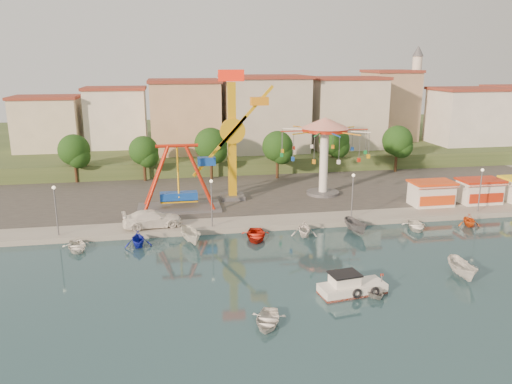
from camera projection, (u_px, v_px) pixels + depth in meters
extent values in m
plane|color=#15353B|center=(317.00, 275.00, 43.70)|extent=(200.00, 200.00, 0.00)
cube|color=#9E998E|center=(229.00, 150.00, 102.64)|extent=(200.00, 100.00, 0.60)
cube|color=#4C4944|center=(257.00, 186.00, 72.10)|extent=(90.00, 28.00, 0.01)
cube|color=#384C26|center=(226.00, 141.00, 107.09)|extent=(200.00, 60.00, 3.00)
cube|color=#59595E|center=(179.00, 208.00, 61.01)|extent=(10.00, 5.00, 0.30)
cube|color=#1445B1|center=(179.00, 196.00, 60.64)|extent=(4.50, 1.40, 1.00)
cylinder|color=#B0220E|center=(177.00, 146.00, 59.06)|extent=(5.00, 0.40, 0.40)
cube|color=#59595E|center=(233.00, 197.00, 65.55)|extent=(3.00, 3.00, 0.50)
cube|color=gold|center=(232.00, 142.00, 63.70)|extent=(1.00, 1.00, 15.00)
cube|color=red|center=(231.00, 75.00, 61.59)|extent=(3.20, 0.50, 1.40)
cylinder|color=gold|center=(233.00, 131.00, 62.56)|extent=(3.20, 0.50, 3.20)
cube|color=gold|center=(246.00, 116.00, 62.18)|extent=(7.02, 0.35, 7.61)
cube|color=orange|center=(259.00, 101.00, 62.00)|extent=(2.20, 1.20, 1.00)
cylinder|color=#59595E|center=(323.00, 193.00, 67.66)|extent=(4.40, 4.40, 0.40)
cylinder|color=white|center=(324.00, 162.00, 66.56)|extent=(1.10, 1.10, 9.00)
cylinder|color=#B0220E|center=(325.00, 130.00, 65.47)|extent=(6.00, 6.00, 0.50)
cone|color=red|center=(325.00, 123.00, 65.24)|extent=(6.40, 6.40, 1.40)
cube|color=white|center=(431.00, 194.00, 62.24)|extent=(5.00, 3.00, 2.80)
cube|color=#DA4213|center=(432.00, 182.00, 61.85)|extent=(5.40, 3.40, 0.25)
cube|color=red|center=(439.00, 188.00, 60.32)|extent=(5.00, 0.77, 0.43)
cube|color=white|center=(479.00, 192.00, 63.36)|extent=(5.00, 3.00, 2.80)
cube|color=#B0250E|center=(481.00, 180.00, 62.97)|extent=(5.40, 3.40, 0.25)
cube|color=red|center=(489.00, 186.00, 61.44)|extent=(5.00, 0.77, 0.43)
cylinder|color=#59595E|center=(56.00, 212.00, 51.21)|extent=(0.14, 0.14, 5.00)
cylinder|color=#59595E|center=(212.00, 204.00, 53.92)|extent=(0.14, 0.14, 5.00)
cylinder|color=#59595E|center=(352.00, 198.00, 56.64)|extent=(0.14, 0.14, 5.00)
cylinder|color=#59595E|center=(480.00, 191.00, 59.35)|extent=(0.14, 0.14, 5.00)
cylinder|color=#382314|center=(76.00, 171.00, 73.87)|extent=(0.44, 0.44, 3.60)
sphere|color=black|center=(74.00, 150.00, 73.08)|extent=(4.60, 4.60, 4.60)
cylinder|color=#382314|center=(145.00, 170.00, 74.89)|extent=(0.44, 0.44, 3.40)
sphere|color=black|center=(144.00, 151.00, 74.15)|extent=(4.35, 4.35, 4.35)
cylinder|color=#382314|center=(211.00, 166.00, 76.11)|extent=(0.44, 0.44, 3.92)
sphere|color=black|center=(211.00, 144.00, 75.25)|extent=(5.02, 5.02, 5.02)
cylinder|color=#382314|center=(277.00, 167.00, 76.47)|extent=(0.44, 0.44, 3.66)
sphere|color=black|center=(278.00, 146.00, 75.66)|extent=(4.68, 4.68, 4.68)
cylinder|color=#382314|center=(333.00, 160.00, 80.99)|extent=(0.44, 0.44, 3.80)
sphere|color=black|center=(334.00, 140.00, 80.16)|extent=(4.86, 4.86, 4.86)
cylinder|color=#382314|center=(396.00, 160.00, 80.96)|extent=(0.44, 0.44, 3.77)
sphere|color=black|center=(397.00, 141.00, 80.13)|extent=(4.83, 4.83, 4.83)
cube|color=beige|center=(34.00, 120.00, 79.61)|extent=(9.26, 9.53, 11.87)
cube|color=silver|center=(115.00, 125.00, 87.13)|extent=(12.33, 9.01, 8.63)
cube|color=tan|center=(190.00, 116.00, 89.57)|extent=(11.95, 9.28, 11.23)
cube|color=beige|center=(269.00, 122.00, 89.17)|extent=(12.59, 10.50, 9.20)
cube|color=beige|center=(335.00, 118.00, 94.68)|extent=(10.75, 9.23, 9.24)
cube|color=tan|center=(405.00, 113.00, 94.90)|extent=(12.77, 10.96, 11.21)
cube|color=silver|center=(466.00, 109.00, 95.27)|extent=(8.23, 8.98, 12.36)
cube|color=beige|center=(504.00, 115.00, 102.44)|extent=(11.59, 10.93, 8.76)
cylinder|color=silver|center=(414.00, 98.00, 98.40)|extent=(1.80, 1.80, 16.00)
cylinder|color=#59595E|center=(417.00, 72.00, 97.13)|extent=(2.80, 2.80, 0.30)
cone|color=#59595E|center=(418.00, 51.00, 96.11)|extent=(2.20, 2.20, 2.00)
cube|color=white|center=(352.00, 289.00, 40.14)|extent=(5.61, 2.78, 0.97)
cube|color=#B0220E|center=(352.00, 292.00, 40.20)|extent=(5.61, 2.78, 0.17)
cube|color=white|center=(344.00, 280.00, 39.93)|extent=(2.36, 1.90, 0.97)
cube|color=black|center=(345.00, 274.00, 39.79)|extent=(2.60, 2.14, 0.13)
torus|color=black|center=(357.00, 294.00, 39.07)|extent=(0.84, 0.33, 0.82)
torus|color=black|center=(375.00, 292.00, 39.38)|extent=(0.84, 0.33, 0.82)
imported|color=beige|center=(372.00, 288.00, 40.20)|extent=(2.67, 3.72, 0.77)
imported|color=white|center=(267.00, 320.00, 35.29)|extent=(3.48, 4.11, 0.73)
imported|color=silver|center=(462.00, 269.00, 42.88)|extent=(1.85, 4.17, 1.57)
imported|color=white|center=(152.00, 219.00, 54.19)|extent=(6.64, 3.46, 1.84)
imported|color=white|center=(77.00, 247.00, 49.24)|extent=(3.37, 4.12, 0.75)
imported|color=#131EAE|center=(138.00, 239.00, 50.14)|extent=(3.00, 3.39, 1.65)
imported|color=silver|center=(191.00, 236.00, 51.05)|extent=(2.55, 4.33, 1.57)
imported|color=red|center=(256.00, 235.00, 52.28)|extent=(3.63, 4.63, 0.87)
imported|color=white|center=(304.00, 229.00, 53.06)|extent=(3.36, 3.70, 1.70)
imported|color=#58585D|center=(356.00, 226.00, 54.07)|extent=(2.14, 4.13, 1.52)
imported|color=white|center=(416.00, 226.00, 55.36)|extent=(3.59, 4.32, 0.77)
imported|color=#E35414|center=(469.00, 220.00, 56.37)|extent=(2.89, 3.17, 1.44)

